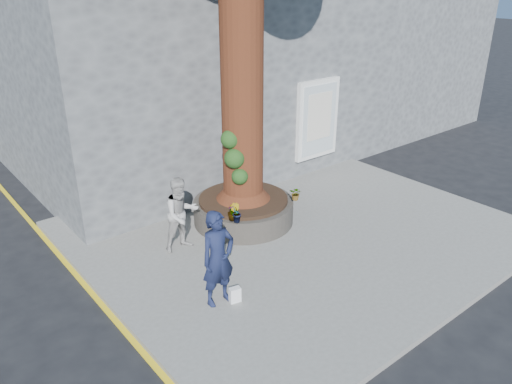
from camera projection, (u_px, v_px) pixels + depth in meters
ground at (274, 274)px, 9.84m from camera, size 120.00×120.00×0.00m
pavement at (295, 230)px, 11.39m from camera, size 9.00×8.00×0.12m
yellow_line at (106, 310)px, 8.79m from camera, size 0.10×30.00×0.01m
stone_shop at (182, 54)px, 15.10m from camera, size 10.30×8.30×6.30m
neighbour_shop at (356, 39)px, 19.77m from camera, size 6.00×8.00×6.00m
planter at (243, 210)px, 11.55m from camera, size 2.30×2.30×0.60m
man at (218, 259)px, 8.48m from camera, size 0.64×0.43×1.75m
woman at (181, 214)px, 10.21m from camera, size 0.79×0.62×1.59m
shopping_bag at (235, 295)px, 8.77m from camera, size 0.22×0.16×0.28m
plant_a at (236, 214)px, 10.27m from camera, size 0.21×0.20×0.33m
plant_b at (236, 213)px, 10.25m from camera, size 0.28×0.29×0.40m
plant_c at (232, 211)px, 10.34m from camera, size 0.30×0.30×0.38m
plant_d at (296, 194)px, 11.25m from camera, size 0.35×0.36×0.31m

